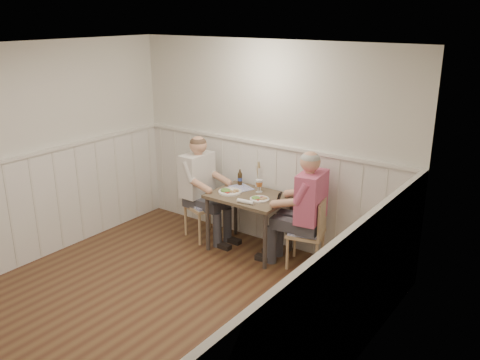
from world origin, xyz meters
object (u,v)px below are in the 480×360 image
Objects in this scene: chair_left at (202,200)px; beer_bottle at (240,178)px; dining_table at (249,202)px; man_in_pink at (307,219)px; chair_right at (311,230)px; diner_cream at (200,195)px; grass_vase at (257,175)px.

chair_left is 4.39× the size of beer_bottle.
man_in_pink is (0.79, 0.04, -0.04)m from dining_table.
chair_left is (-1.60, -0.06, 0.04)m from chair_right.
diner_cream is (-0.77, -0.03, -0.06)m from dining_table.
man_in_pink is (-0.04, -0.03, 0.14)m from chair_right.
man_in_pink is at bearing -17.05° from grass_vase.
grass_vase is at bearing 165.58° from chair_right.
dining_table is 0.67× the size of man_in_pink.
diner_cream is at bearing -177.38° from man_in_pink.
dining_table is 2.65× the size of grass_vase.
chair_right is 2.37× the size of grass_vase.
dining_table is 1.04× the size of chair_left.
man_in_pink reaches higher than beer_bottle.
beer_bottle is at bearing 30.97° from diner_cream.
chair_right is 1.05m from grass_vase.
diner_cream is at bearing -177.62° from dining_table.
beer_bottle is at bearing 169.67° from man_in_pink.
dining_table is 1.12× the size of chair_right.
diner_cream is at bearing -153.07° from grass_vase.
beer_bottle is (-1.10, 0.20, 0.24)m from man_in_pink.
chair_right is 1.22m from beer_bottle.
diner_cream is 0.82m from grass_vase.
grass_vase is at bearing 162.95° from man_in_pink.
chair_left is 0.10m from diner_cream.
chair_right is 0.59× the size of man_in_pink.
chair_left is at bearing -153.17° from beer_bottle.
chair_right is 1.60m from chair_left.
diner_cream is at bearing -176.26° from chair_right.
chair_right is 0.61× the size of diner_cream.
grass_vase is at bearing 17.64° from beer_bottle.
chair_right reaches higher than dining_table.
dining_table is 0.42m from grass_vase.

